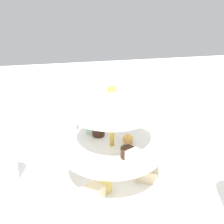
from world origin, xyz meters
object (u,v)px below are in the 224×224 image
Objects in this scene: water_glass_mid_back at (4,165)px; teacup_with_saucer at (112,119)px; water_glass_short_left at (66,122)px; butter_knife_right at (188,135)px; tiered_serving_stand at (112,155)px.

teacup_with_saucer is at bearing 126.72° from water_glass_mid_back.
water_glass_short_left is 0.39m from butter_knife_right.
teacup_with_saucer is at bearing 31.81° from butter_knife_right.
butter_knife_right is (0.11, 0.22, -0.02)m from teacup_with_saucer.
water_glass_short_left is at bearing -81.44° from teacup_with_saucer.
water_glass_short_left reaches higher than butter_knife_right.
tiered_serving_stand is 0.34m from butter_knife_right.
water_glass_mid_back is at bearing 71.62° from butter_knife_right.
water_glass_short_left is (-0.27, -0.09, -0.03)m from tiered_serving_stand.
tiered_serving_stand reaches higher than teacup_with_saucer.
water_glass_mid_back is (0.12, -0.53, 0.04)m from butter_knife_right.
butter_knife_right is at bearing 62.67° from teacup_with_saucer.
water_glass_short_left reaches higher than teacup_with_saucer.
tiered_serving_stand is 3.11× the size of teacup_with_saucer.
tiered_serving_stand is 0.29m from water_glass_short_left.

